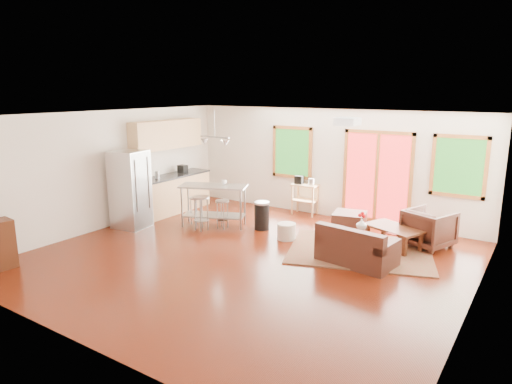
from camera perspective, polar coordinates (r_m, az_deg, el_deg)
The scene contains 28 objects.
floor at distance 8.50m, azimuth -1.13°, elevation -8.36°, with size 7.50×7.00×0.02m, color #3B0F05.
ceiling at distance 7.94m, azimuth -1.21°, elevation 9.57°, with size 7.50×7.00×0.02m, color white.
back_wall at distance 11.13m, azimuth 9.14°, elevation 3.55°, with size 7.50×0.02×2.60m, color white.
left_wall at distance 10.67m, azimuth -18.07°, elevation 2.68°, with size 0.02×7.00×2.60m, color white.
right_wall at distance 6.80m, azimuth 26.01°, elevation -3.50°, with size 0.02×7.00×2.60m, color white.
front_wall at distance 5.69m, azimuth -21.75°, elevation -6.11°, with size 7.50×0.02×2.60m, color white.
window_left at distance 11.50m, azimuth 4.52°, elevation 4.97°, with size 1.10×0.05×1.30m.
french_doors at distance 10.69m, azimuth 14.86°, elevation 1.82°, with size 1.60×0.05×2.10m.
window_right at distance 10.23m, azimuth 24.03°, elevation 2.93°, with size 1.10×0.05×1.30m.
rug at distance 9.06m, azimuth 12.83°, elevation -7.17°, with size 2.64×2.03×0.03m, color #50643A.
loveseat at distance 8.34m, azimuth 12.38°, elevation -6.97°, with size 1.41×0.92×0.70m.
coffee_table at distance 9.30m, azimuth 16.88°, elevation -4.54°, with size 1.25×1.02×0.43m.
armchair at distance 9.58m, azimuth 20.80°, elevation -4.07°, with size 0.81×0.75×0.83m, color black.
ottoman at distance 10.11m, azimuth 11.59°, elevation -3.75°, with size 0.67×0.67×0.44m, color black.
pouf at distance 9.50m, azimuth 3.83°, elevation -4.93°, with size 0.38×0.38×0.34m, color beige.
vase at distance 9.03m, azimuth 13.06°, elevation -3.81°, with size 0.23×0.24×0.35m.
book at distance 8.96m, azimuth 16.40°, elevation -4.04°, with size 0.21×0.03×0.28m, color maroon.
cabinets at distance 11.66m, azimuth -10.59°, elevation 2.05°, with size 0.64×2.24×2.30m.
refrigerator at distance 10.53m, azimuth -15.42°, elevation 0.32°, with size 0.79×0.77×1.73m.
island at distance 10.32m, azimuth -5.34°, elevation -0.76°, with size 1.60×1.13×0.94m.
cup at distance 10.31m, azimuth -4.01°, elevation 1.31°, with size 0.12×0.09×0.12m, color white.
bar_stool_a at distance 10.53m, azimuth -7.52°, elevation -1.52°, with size 0.34×0.34×0.63m.
bar_stool_b at distance 10.04m, azimuth -6.88°, elevation -1.64°, with size 0.43×0.43×0.77m.
bar_stool_c at distance 10.16m, azimuth -4.23°, elevation -1.94°, with size 0.33×0.33×0.64m.
trash_can at distance 10.10m, azimuth 0.73°, elevation -2.95°, with size 0.44×0.44×0.63m.
kitchen_cart at distance 11.28m, azimuth 6.07°, elevation 0.45°, with size 0.66×0.45×0.97m.
ceiling_flush at distance 7.71m, azimuth 11.36°, elevation 8.64°, with size 0.35×0.35×0.12m, color white.
pendant_light at distance 10.33m, azimuth -5.18°, elevation 6.30°, with size 0.80×0.18×0.79m.
Camera 1 is at (4.50, -6.52, 3.05)m, focal length 32.00 mm.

